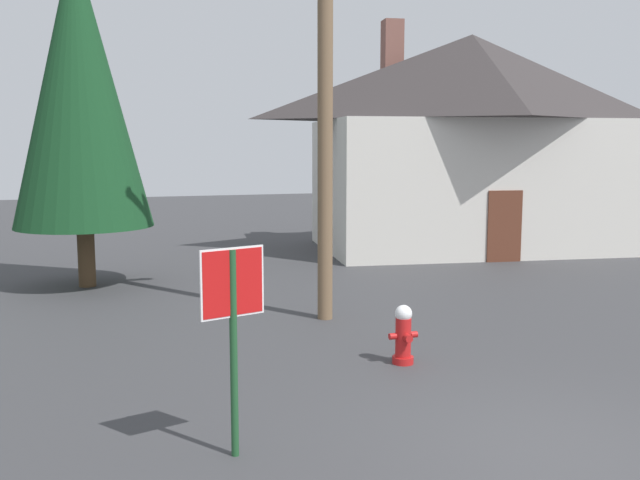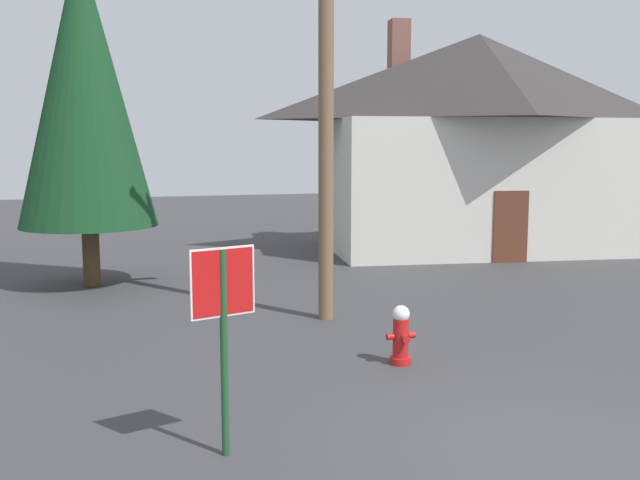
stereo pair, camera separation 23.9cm
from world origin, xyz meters
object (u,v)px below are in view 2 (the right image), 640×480
stop_sign_near (223,309)px  utility_pole (326,82)px  fire_hydrant (401,335)px  pine_tree_tall_left (84,86)px  house (476,139)px

stop_sign_near → utility_pole: size_ratio=0.26×
stop_sign_near → fire_hydrant: bearing=38.0°
stop_sign_near → utility_pole: utility_pole is taller
utility_pole → pine_tree_tall_left: utility_pole is taller
stop_sign_near → utility_pole: (2.77, 5.33, 2.80)m
house → stop_sign_near: bearing=-128.1°
fire_hydrant → pine_tree_tall_left: (-4.50, 7.61, 4.12)m
fire_hydrant → pine_tree_tall_left: 9.75m
fire_hydrant → pine_tree_tall_left: bearing=120.6°
fire_hydrant → utility_pole: 4.95m
utility_pole → house: size_ratio=0.81×
stop_sign_near → house: 16.22m
stop_sign_near → fire_hydrant: size_ratio=2.48×
stop_sign_near → pine_tree_tall_left: bearing=98.5°
stop_sign_near → utility_pole: 6.63m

